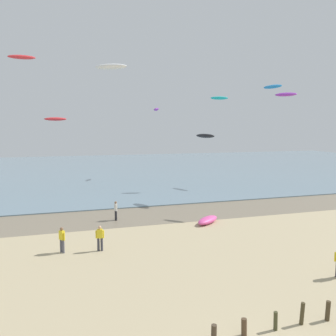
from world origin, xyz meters
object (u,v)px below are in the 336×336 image
at_px(person_nearest_camera, 62,239).
at_px(kite_aloft_7, 55,119).
at_px(person_right_flank, 116,210).
at_px(kite_aloft_5, 286,94).
at_px(kite_aloft_6, 273,87).
at_px(kite_aloft_9, 156,109).
at_px(kite_aloft_3, 219,98).
at_px(grounded_kite, 208,220).
at_px(kite_aloft_2, 205,136).
at_px(kite_aloft_4, 22,57).
at_px(kite_aloft_8, 111,67).
at_px(person_by_waterline, 100,237).

height_order(person_nearest_camera, kite_aloft_7, kite_aloft_7).
bearing_deg(person_nearest_camera, person_right_flank, 56.94).
height_order(kite_aloft_5, kite_aloft_6, kite_aloft_6).
distance_m(kite_aloft_5, kite_aloft_9, 26.88).
relative_size(kite_aloft_3, kite_aloft_9, 0.96).
bearing_deg(person_right_flank, grounded_kite, -23.93).
height_order(person_right_flank, kite_aloft_5, kite_aloft_5).
xyz_separation_m(kite_aloft_5, kite_aloft_7, (-21.26, 17.68, -2.04)).
height_order(kite_aloft_3, kite_aloft_6, kite_aloft_6).
bearing_deg(kite_aloft_2, grounded_kite, -47.08).
relative_size(grounded_kite, kite_aloft_9, 1.14).
distance_m(kite_aloft_2, kite_aloft_4, 21.28).
height_order(person_nearest_camera, kite_aloft_6, kite_aloft_6).
bearing_deg(kite_aloft_4, kite_aloft_9, 36.53).
height_order(kite_aloft_5, kite_aloft_9, kite_aloft_5).
distance_m(kite_aloft_2, kite_aloft_8, 12.35).
bearing_deg(person_nearest_camera, kite_aloft_7, 91.24).
bearing_deg(kite_aloft_8, kite_aloft_3, -120.33).
bearing_deg(person_right_flank, kite_aloft_5, -4.42).
height_order(kite_aloft_4, kite_aloft_9, kite_aloft_4).
height_order(grounded_kite, kite_aloft_4, kite_aloft_4).
bearing_deg(person_by_waterline, kite_aloft_7, 96.98).
height_order(person_by_waterline, kite_aloft_7, kite_aloft_7).
relative_size(grounded_kite, kite_aloft_7, 1.04).
bearing_deg(person_by_waterline, kite_aloft_5, 18.47).
bearing_deg(kite_aloft_9, kite_aloft_2, 20.59).
bearing_deg(kite_aloft_8, kite_aloft_5, -166.72).
bearing_deg(kite_aloft_6, person_by_waterline, -75.82).
xyz_separation_m(person_nearest_camera, kite_aloft_5, (20.76, 5.76, 10.40)).
xyz_separation_m(person_by_waterline, kite_aloft_9, (12.64, 32.40, 10.25)).
bearing_deg(kite_aloft_8, kite_aloft_2, -141.67).
height_order(person_by_waterline, kite_aloft_6, kite_aloft_6).
distance_m(person_by_waterline, person_right_flank, 7.69).
distance_m(grounded_kite, kite_aloft_7, 24.99).
bearing_deg(person_nearest_camera, grounded_kite, 17.32).
distance_m(kite_aloft_7, kite_aloft_8, 14.82).
xyz_separation_m(person_by_waterline, kite_aloft_3, (17.86, 19.74, 11.16)).
xyz_separation_m(kite_aloft_4, kite_aloft_5, (24.34, -11.87, -4.29)).
xyz_separation_m(person_by_waterline, kite_aloft_7, (-2.92, 23.81, 8.36)).
relative_size(person_nearest_camera, kite_aloft_8, 0.54).
relative_size(kite_aloft_2, kite_aloft_6, 0.86).
height_order(kite_aloft_2, kite_aloft_8, kite_aloft_8).
height_order(person_by_waterline, person_right_flank, same).
distance_m(kite_aloft_4, kite_aloft_5, 27.42).
bearing_deg(grounded_kite, kite_aloft_6, 5.51).
bearing_deg(person_right_flank, person_by_waterline, -106.26).
height_order(kite_aloft_6, kite_aloft_7, kite_aloft_6).
distance_m(kite_aloft_4, kite_aloft_9, 23.96).
distance_m(person_right_flank, kite_aloft_5, 19.29).
distance_m(kite_aloft_7, kite_aloft_9, 17.87).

